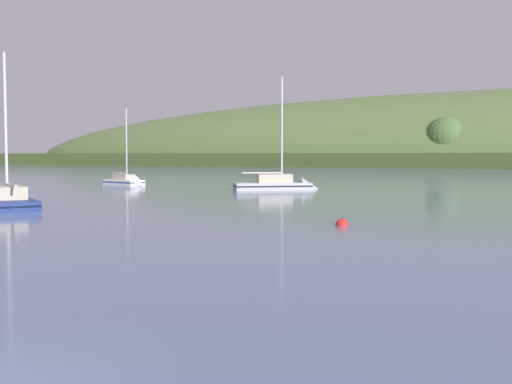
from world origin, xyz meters
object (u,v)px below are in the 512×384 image
at_px(sailboat_midwater_white, 127,183).
at_px(mooring_buoy_foreground, 342,225).
at_px(sailboat_near_mooring, 282,187).
at_px(sailboat_far_left, 7,205).

relative_size(sailboat_midwater_white, mooring_buoy_foreground, 12.99).
height_order(sailboat_near_mooring, sailboat_far_left, sailboat_near_mooring).
distance_m(sailboat_near_mooring, mooring_buoy_foreground, 34.81).
distance_m(sailboat_near_mooring, sailboat_midwater_white, 21.42).
distance_m(sailboat_midwater_white, mooring_buoy_foreground, 49.37).
height_order(sailboat_far_left, mooring_buoy_foreground, sailboat_far_left).
height_order(sailboat_midwater_white, mooring_buoy_foreground, sailboat_midwater_white).
relative_size(sailboat_near_mooring, sailboat_midwater_white, 1.28).
xyz_separation_m(sailboat_far_left, mooring_buoy_foreground, (24.89, -3.25, -0.18)).
relative_size(sailboat_midwater_white, sailboat_far_left, 0.85).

